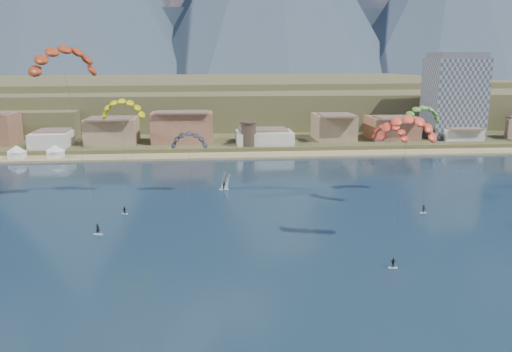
# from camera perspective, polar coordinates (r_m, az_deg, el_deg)

# --- Properties ---
(ground) EXTENTS (2400.00, 2400.00, 0.00)m
(ground) POSITION_cam_1_polar(r_m,az_deg,el_deg) (70.63, 2.48, -13.78)
(ground) COLOR black
(ground) RESTS_ON ground
(beach) EXTENTS (2200.00, 12.00, 0.90)m
(beach) POSITION_cam_1_polar(r_m,az_deg,el_deg) (171.66, -2.29, 2.29)
(beach) COLOR tan
(beach) RESTS_ON ground
(land) EXTENTS (2200.00, 900.00, 4.00)m
(land) POSITION_cam_1_polar(r_m,az_deg,el_deg) (623.40, -4.58, 9.88)
(land) COLOR brown
(land) RESTS_ON ground
(foothills) EXTENTS (940.00, 210.00, 18.00)m
(foothills) POSITION_cam_1_polar(r_m,az_deg,el_deg) (297.51, 0.72, 8.48)
(foothills) COLOR brown
(foothills) RESTS_ON ground
(town) EXTENTS (400.00, 24.00, 12.00)m
(town) POSITION_cam_1_polar(r_m,az_deg,el_deg) (188.64, -14.86, 5.21)
(town) COLOR silver
(town) RESTS_ON ground
(apartment_tower) EXTENTS (20.00, 16.00, 32.00)m
(apartment_tower) POSITION_cam_1_polar(r_m,az_deg,el_deg) (212.83, 21.07, 8.27)
(apartment_tower) COLOR gray
(apartment_tower) RESTS_ON ground
(watchtower) EXTENTS (5.82, 5.82, 8.60)m
(watchtower) POSITION_cam_1_polar(r_m,az_deg,el_deg) (178.87, -0.85, 4.71)
(watchtower) COLOR #47382D
(watchtower) RESTS_ON ground
(kitesurfer_red) EXTENTS (16.33, 23.15, 37.25)m
(kitesurfer_red) POSITION_cam_1_polar(r_m,az_deg,el_deg) (112.75, -20.55, 12.33)
(kitesurfer_red) COLOR silver
(kitesurfer_red) RESTS_ON ground
(kitesurfer_yellow) EXTENTS (10.28, 15.39, 25.03)m
(kitesurfer_yellow) POSITION_cam_1_polar(r_m,az_deg,el_deg) (119.96, -14.55, 7.51)
(kitesurfer_yellow) COLOR silver
(kitesurfer_yellow) RESTS_ON ground
(kitesurfer_orange) EXTENTS (10.81, 12.81, 24.09)m
(kitesurfer_orange) POSITION_cam_1_polar(r_m,az_deg,el_deg) (88.18, 16.41, 5.48)
(kitesurfer_orange) COLOR silver
(kitesurfer_orange) RESTS_ON ground
(kitesurfer_green) EXTENTS (9.78, 16.64, 23.87)m
(kitesurfer_green) POSITION_cam_1_polar(r_m,az_deg,el_deg) (124.57, 17.90, 6.70)
(kitesurfer_green) COLOR silver
(kitesurfer_green) RESTS_ON ground
(distant_kite_dark) EXTENTS (8.89, 5.73, 16.94)m
(distant_kite_dark) POSITION_cam_1_polar(r_m,az_deg,el_deg) (121.29, -7.41, 4.29)
(distant_kite_dark) COLOR #262626
(distant_kite_dark) RESTS_ON ground
(distant_kite_orange) EXTENTS (8.35, 8.40, 19.71)m
(distant_kite_orange) POSITION_cam_1_polar(r_m,az_deg,el_deg) (114.39, 14.60, 5.03)
(distant_kite_orange) COLOR #262626
(distant_kite_orange) RESTS_ON ground
(windsurfer) EXTENTS (2.39, 2.61, 4.17)m
(windsurfer) POSITION_cam_1_polar(r_m,az_deg,el_deg) (127.58, -3.50, -0.93)
(windsurfer) COLOR silver
(windsurfer) RESTS_ON ground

